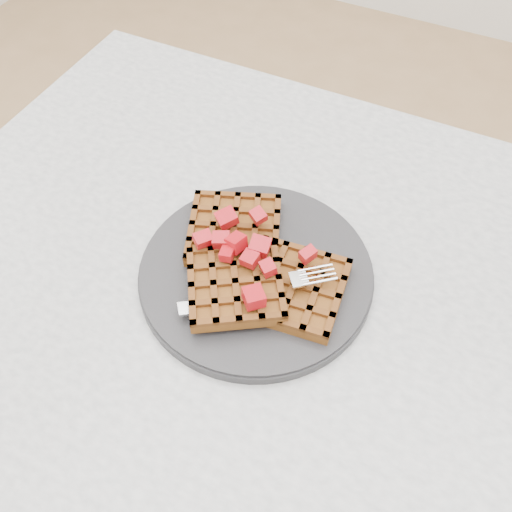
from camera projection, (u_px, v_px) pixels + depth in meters
name	position (u px, v px, depth m)	size (l,w,h in m)	color
table	(362.00, 405.00, 0.68)	(1.20, 0.80, 0.75)	silver
plate	(256.00, 273.00, 0.65)	(0.27, 0.27, 0.02)	#242427
waffles	(255.00, 266.00, 0.63)	(0.22, 0.21, 0.03)	brown
strawberry_pile	(256.00, 248.00, 0.61)	(0.15, 0.15, 0.02)	#93000A
fork	(269.00, 295.00, 0.61)	(0.02, 0.18, 0.02)	silver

